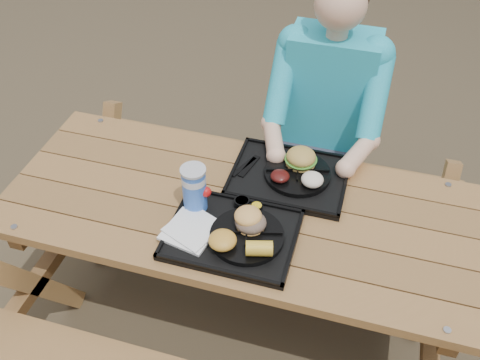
# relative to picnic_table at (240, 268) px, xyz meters

# --- Properties ---
(ground) EXTENTS (60.00, 60.00, 0.00)m
(ground) POSITION_rel_picnic_table_xyz_m (0.00, 0.00, -0.38)
(ground) COLOR #999999
(ground) RESTS_ON ground
(picnic_table) EXTENTS (1.80, 1.49, 0.75)m
(picnic_table) POSITION_rel_picnic_table_xyz_m (0.00, 0.00, 0.00)
(picnic_table) COLOR #999999
(picnic_table) RESTS_ON ground
(tray_near) EXTENTS (0.45, 0.35, 0.02)m
(tray_near) POSITION_rel_picnic_table_xyz_m (0.02, -0.16, 0.39)
(tray_near) COLOR black
(tray_near) RESTS_ON picnic_table
(tray_far) EXTENTS (0.45, 0.35, 0.02)m
(tray_far) POSITION_rel_picnic_table_xyz_m (0.15, 0.19, 0.39)
(tray_far) COLOR black
(tray_far) RESTS_ON picnic_table
(plate_near) EXTENTS (0.26, 0.26, 0.02)m
(plate_near) POSITION_rel_picnic_table_xyz_m (0.07, -0.16, 0.41)
(plate_near) COLOR black
(plate_near) RESTS_ON tray_near
(plate_far) EXTENTS (0.26, 0.26, 0.02)m
(plate_far) POSITION_rel_picnic_table_xyz_m (0.18, 0.20, 0.41)
(plate_far) COLOR black
(plate_far) RESTS_ON tray_far
(napkin_stack) EXTENTS (0.20, 0.20, 0.02)m
(napkin_stack) POSITION_rel_picnic_table_xyz_m (-0.13, -0.19, 0.40)
(napkin_stack) COLOR white
(napkin_stack) RESTS_ON tray_near
(soda_cup) EXTENTS (0.09, 0.09, 0.18)m
(soda_cup) POSITION_rel_picnic_table_xyz_m (-0.15, -0.07, 0.48)
(soda_cup) COLOR blue
(soda_cup) RESTS_ON tray_near
(condiment_bbq) EXTENTS (0.06, 0.06, 0.03)m
(condiment_bbq) POSITION_rel_picnic_table_xyz_m (0.01, -0.02, 0.41)
(condiment_bbq) COLOR black
(condiment_bbq) RESTS_ON tray_near
(condiment_mustard) EXTENTS (0.04, 0.04, 0.03)m
(condiment_mustard) POSITION_rel_picnic_table_xyz_m (0.07, -0.03, 0.41)
(condiment_mustard) COLOR gold
(condiment_mustard) RESTS_ON tray_near
(sandwich) EXTENTS (0.10, 0.10, 0.11)m
(sandwich) POSITION_rel_picnic_table_xyz_m (0.08, -0.13, 0.47)
(sandwich) COLOR #F4AD56
(sandwich) RESTS_ON plate_near
(mac_cheese) EXTENTS (0.10, 0.10, 0.05)m
(mac_cheese) POSITION_rel_picnic_table_xyz_m (0.01, -0.23, 0.44)
(mac_cheese) COLOR gold
(mac_cheese) RESTS_ON plate_near
(corn_cob) EXTENTS (0.11, 0.11, 0.05)m
(corn_cob) POSITION_rel_picnic_table_xyz_m (0.14, -0.24, 0.44)
(corn_cob) COLOR yellow
(corn_cob) RESTS_ON plate_near
(cutlery_far) EXTENTS (0.06, 0.14, 0.01)m
(cutlery_far) POSITION_rel_picnic_table_xyz_m (-0.02, 0.20, 0.40)
(cutlery_far) COLOR black
(cutlery_far) RESTS_ON tray_far
(burger) EXTENTS (0.12, 0.12, 0.11)m
(burger) POSITION_rel_picnic_table_xyz_m (0.18, 0.25, 0.47)
(burger) COLOR #BD9542
(burger) RESTS_ON plate_far
(baked_beans) EXTENTS (0.07, 0.07, 0.03)m
(baked_beans) POSITION_rel_picnic_table_xyz_m (0.12, 0.14, 0.43)
(baked_beans) COLOR #47100E
(baked_beans) RESTS_ON plate_far
(potato_salad) EXTENTS (0.09, 0.09, 0.05)m
(potato_salad) POSITION_rel_picnic_table_xyz_m (0.24, 0.15, 0.44)
(potato_salad) COLOR white
(potato_salad) RESTS_ON plate_far
(diner) EXTENTS (0.48, 0.84, 1.28)m
(diner) POSITION_rel_picnic_table_xyz_m (0.21, 0.69, 0.27)
(diner) COLOR #16719B
(diner) RESTS_ON ground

